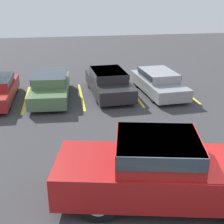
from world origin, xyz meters
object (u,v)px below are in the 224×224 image
parked_sedan_b (50,85)px  parked_sedan_c (109,82)px  pickup_truck (168,170)px  parked_sedan_d (158,81)px

parked_sedan_b → parked_sedan_c: size_ratio=1.01×
pickup_truck → parked_sedan_c: (-0.16, 8.93, -0.24)m
pickup_truck → parked_sedan_b: size_ratio=1.30×
parked_sedan_b → pickup_truck: bearing=23.3°
parked_sedan_b → parked_sedan_d: (5.58, -0.08, -0.04)m
pickup_truck → parked_sedan_b: pickup_truck is taller
parked_sedan_b → parked_sedan_d: 5.58m
parked_sedan_b → parked_sedan_c: (2.97, 0.20, -0.01)m
pickup_truck → parked_sedan_c: 8.94m
pickup_truck → parked_sedan_d: pickup_truck is taller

